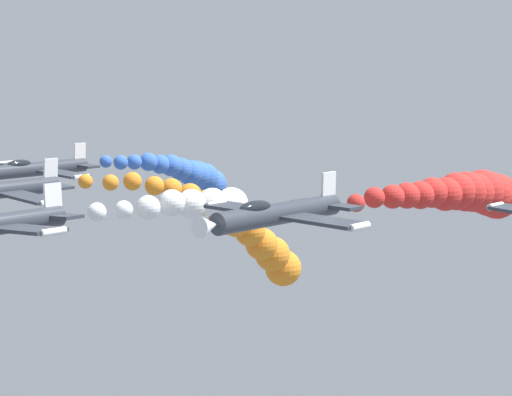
% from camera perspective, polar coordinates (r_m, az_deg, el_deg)
% --- Properties ---
extents(smoke_trail_lead, '(2.47, 13.54, 2.61)m').
position_cam_1_polar(smoke_trail_lead, '(63.97, -3.24, -0.35)').
color(smoke_trail_lead, white).
extents(airplane_left_inner, '(9.57, 10.35, 2.33)m').
position_cam_1_polar(airplane_left_inner, '(51.67, 1.11, -0.86)').
color(airplane_left_inner, '#333842').
extents(smoke_trail_left_inner, '(4.96, 23.36, 4.26)m').
position_cam_1_polar(smoke_trail_left_inner, '(71.66, 11.74, 0.24)').
color(smoke_trail_left_inner, red).
extents(smoke_trail_right_inner, '(6.46, 29.03, 12.85)m').
position_cam_1_polar(smoke_trail_right_inner, '(90.15, -0.34, -2.22)').
color(smoke_trail_right_inner, orange).
extents(airplane_right_outer, '(9.57, 10.35, 2.34)m').
position_cam_1_polar(airplane_right_outer, '(81.85, -11.89, 1.57)').
color(airplane_right_outer, '#333842').
extents(smoke_trail_right_outer, '(6.70, 19.74, 5.74)m').
position_cam_1_polar(smoke_trail_right_outer, '(97.75, -3.52, 1.28)').
color(smoke_trail_right_outer, blue).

